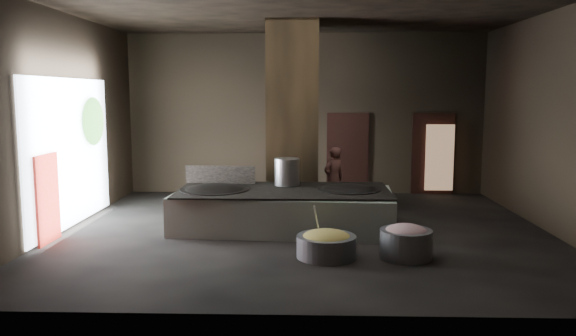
{
  "coord_description": "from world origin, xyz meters",
  "views": [
    {
      "loc": [
        0.01,
        -11.41,
        2.83
      ],
      "look_at": [
        -0.36,
        0.47,
        1.25
      ],
      "focal_mm": 35.0,
      "sensor_mm": 36.0,
      "label": 1
    }
  ],
  "objects_px": {
    "cook": "(334,179)",
    "hearth_platform": "(284,210)",
    "wok_left": "(215,193)",
    "veg_basin": "(326,246)",
    "meat_basin": "(406,244)",
    "wok_right": "(348,193)",
    "stock_pot": "(287,172)"
  },
  "relations": [
    {
      "from": "stock_pot",
      "to": "meat_basin",
      "type": "height_order",
      "value": "stock_pot"
    },
    {
      "from": "wok_left",
      "to": "veg_basin",
      "type": "distance_m",
      "value": 3.11
    },
    {
      "from": "wok_right",
      "to": "veg_basin",
      "type": "height_order",
      "value": "wok_right"
    },
    {
      "from": "stock_pot",
      "to": "meat_basin",
      "type": "xyz_separation_m",
      "value": [
        2.15,
        -2.64,
        -0.88
      ]
    },
    {
      "from": "wok_right",
      "to": "cook",
      "type": "height_order",
      "value": "cook"
    },
    {
      "from": "wok_left",
      "to": "meat_basin",
      "type": "relative_size",
      "value": 1.57
    },
    {
      "from": "wok_right",
      "to": "veg_basin",
      "type": "distance_m",
      "value": 2.28
    },
    {
      "from": "stock_pot",
      "to": "meat_basin",
      "type": "bearing_deg",
      "value": -50.79
    },
    {
      "from": "wok_left",
      "to": "cook",
      "type": "distance_m",
      "value": 3.21
    },
    {
      "from": "veg_basin",
      "to": "meat_basin",
      "type": "relative_size",
      "value": 1.15
    },
    {
      "from": "wok_left",
      "to": "stock_pot",
      "type": "distance_m",
      "value": 1.66
    },
    {
      "from": "wok_right",
      "to": "hearth_platform",
      "type": "bearing_deg",
      "value": -177.88
    },
    {
      "from": "wok_right",
      "to": "veg_basin",
      "type": "xyz_separation_m",
      "value": [
        -0.53,
        -2.15,
        -0.56
      ]
    },
    {
      "from": "wok_right",
      "to": "meat_basin",
      "type": "height_order",
      "value": "wok_right"
    },
    {
      "from": "wok_left",
      "to": "veg_basin",
      "type": "relative_size",
      "value": 1.37
    },
    {
      "from": "stock_pot",
      "to": "hearth_platform",
      "type": "bearing_deg",
      "value": -95.19
    },
    {
      "from": "wok_left",
      "to": "veg_basin",
      "type": "xyz_separation_m",
      "value": [
        2.27,
        -2.05,
        -0.56
      ]
    },
    {
      "from": "wok_left",
      "to": "stock_pot",
      "type": "bearing_deg",
      "value": 21.8
    },
    {
      "from": "stock_pot",
      "to": "cook",
      "type": "bearing_deg",
      "value": 49.95
    },
    {
      "from": "hearth_platform",
      "to": "cook",
      "type": "distance_m",
      "value": 2.21
    },
    {
      "from": "cook",
      "to": "wok_right",
      "type": "bearing_deg",
      "value": 62.64
    },
    {
      "from": "meat_basin",
      "to": "cook",
      "type": "bearing_deg",
      "value": 105.05
    },
    {
      "from": "hearth_platform",
      "to": "wok_left",
      "type": "relative_size",
      "value": 3.17
    },
    {
      "from": "wok_left",
      "to": "meat_basin",
      "type": "bearing_deg",
      "value": -29.15
    },
    {
      "from": "wok_left",
      "to": "hearth_platform",
      "type": "bearing_deg",
      "value": 1.97
    },
    {
      "from": "hearth_platform",
      "to": "meat_basin",
      "type": "height_order",
      "value": "hearth_platform"
    },
    {
      "from": "cook",
      "to": "hearth_platform",
      "type": "bearing_deg",
      "value": 24.37
    },
    {
      "from": "stock_pot",
      "to": "cook",
      "type": "relative_size",
      "value": 0.38
    },
    {
      "from": "wok_right",
      "to": "wok_left",
      "type": "bearing_deg",
      "value": -177.95
    },
    {
      "from": "meat_basin",
      "to": "veg_basin",
      "type": "bearing_deg",
      "value": -179.58
    },
    {
      "from": "wok_right",
      "to": "stock_pot",
      "type": "distance_m",
      "value": 1.44
    },
    {
      "from": "wok_left",
      "to": "veg_basin",
      "type": "height_order",
      "value": "wok_left"
    }
  ]
}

